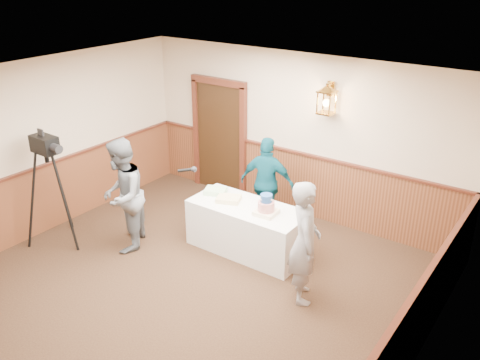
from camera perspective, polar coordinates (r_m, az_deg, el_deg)
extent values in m
plane|color=black|center=(6.84, -9.28, -14.20)|extent=(7.00, 7.00, 0.00)
cube|color=beige|center=(8.68, 6.34, 4.97)|extent=(6.00, 0.02, 2.80)
cube|color=beige|center=(8.35, -24.92, 2.07)|extent=(0.02, 7.00, 2.80)
cube|color=beige|center=(4.73, 17.43, -13.37)|extent=(0.02, 7.00, 2.80)
cube|color=white|center=(5.59, -11.17, 9.12)|extent=(6.00, 7.00, 0.02)
cube|color=#512C17|center=(8.97, 6.04, -0.21)|extent=(5.98, 0.04, 1.10)
cube|color=#512C17|center=(8.65, -23.90, -3.19)|extent=(0.04, 6.98, 1.10)
cube|color=#4B1F14|center=(8.74, 6.15, 3.18)|extent=(5.98, 0.07, 0.04)
cube|color=black|center=(9.58, -2.27, 4.71)|extent=(1.00, 0.06, 2.10)
cube|color=white|center=(7.79, 0.85, -5.42)|extent=(1.80, 0.80, 0.75)
cube|color=#FFE8C1|center=(7.38, 2.94, -3.64)|extent=(0.32, 0.32, 0.06)
cylinder|color=red|center=(7.33, 2.96, -2.94)|extent=(0.24, 0.24, 0.14)
cylinder|color=#224C8D|center=(7.27, 2.98, -2.04)|extent=(0.17, 0.17, 0.11)
cube|color=#F5DC92|center=(7.75, -1.29, -2.14)|extent=(0.43, 0.38, 0.07)
cube|color=#A8E3A0|center=(8.02, -2.77, -1.25)|extent=(0.40, 0.36, 0.08)
imported|color=slate|center=(7.83, -13.07, -1.73)|extent=(1.03, 1.09, 1.77)
cylinder|color=black|center=(7.30, -6.17, 1.11)|extent=(0.23, 0.13, 0.09)
sphere|color=black|center=(7.25, -5.20, 1.20)|extent=(0.08, 0.08, 0.08)
imported|color=gray|center=(6.56, 7.26, -6.94)|extent=(0.68, 0.73, 1.68)
imported|color=#0D4E60|center=(8.32, 3.07, -0.34)|extent=(0.97, 0.57, 1.56)
cube|color=black|center=(8.03, -21.11, 3.75)|extent=(0.44, 0.25, 0.26)
cylinder|color=black|center=(7.81, -19.98, 3.36)|extent=(0.18, 0.14, 0.13)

